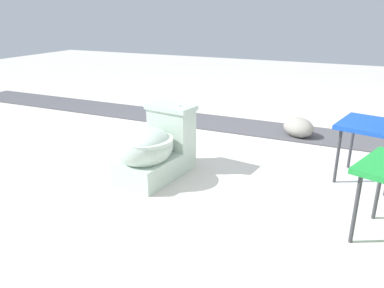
% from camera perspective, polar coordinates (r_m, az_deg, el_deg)
% --- Properties ---
extents(ground_plane, '(14.00, 14.00, 0.00)m').
position_cam_1_polar(ground_plane, '(3.03, -6.49, -3.32)').
color(ground_plane, beige).
extents(gravel_strip, '(0.56, 8.00, 0.01)m').
position_cam_1_polar(gravel_strip, '(4.02, 9.56, 2.46)').
color(gravel_strip, '#4C4C51').
rests_on(gravel_strip, ground).
extents(toilet, '(0.68, 0.46, 0.52)m').
position_cam_1_polar(toilet, '(2.76, -5.71, -0.70)').
color(toilet, '#B2C6B7').
rests_on(toilet, ground).
extents(boulder_near, '(0.38, 0.40, 0.20)m').
position_cam_1_polar(boulder_near, '(3.81, 15.90, 2.46)').
color(boulder_near, gray).
rests_on(boulder_near, ground).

